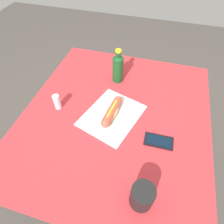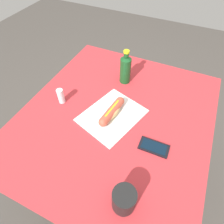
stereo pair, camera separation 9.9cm
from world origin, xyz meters
TOP-DOWN VIEW (x-y plane):
  - ground_plane at (0.00, 0.00)m, footprint 6.00×6.00m
  - dining_table at (0.00, 0.00)m, footprint 1.11×0.98m
  - paper_wrapper at (-0.01, 0.02)m, footprint 0.38×0.34m
  - hot_dog at (-0.01, 0.02)m, footprint 0.21×0.07m
  - cell_phone at (-0.10, -0.24)m, footprint 0.07×0.14m
  - soda_bottle at (0.28, 0.06)m, footprint 0.07×0.07m
  - drinking_cup at (-0.39, -0.21)m, footprint 0.09×0.09m
  - salt_shaker at (-0.03, 0.32)m, footprint 0.04×0.04m

SIDE VIEW (x-z plane):
  - ground_plane at x=0.00m, z-range 0.00..0.00m
  - dining_table at x=0.00m, z-range 0.25..1.00m
  - paper_wrapper at x=-0.01m, z-range 0.76..0.76m
  - cell_phone at x=-0.10m, z-range 0.76..0.77m
  - hot_dog at x=-0.01m, z-range 0.76..0.82m
  - salt_shaker at x=-0.03m, z-range 0.76..0.84m
  - drinking_cup at x=-0.39m, z-range 0.76..0.87m
  - soda_bottle at x=0.28m, z-range 0.74..0.95m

